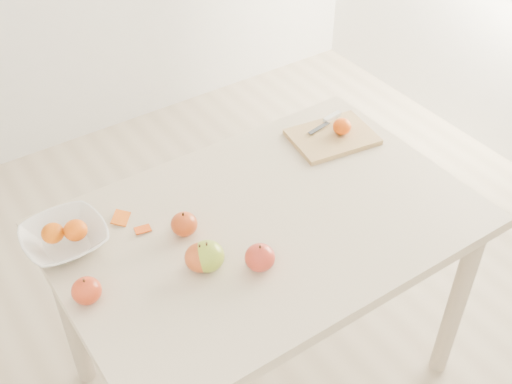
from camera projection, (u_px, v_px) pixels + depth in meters
ground at (264, 370)px, 2.34m from camera, size 3.50×3.50×0.00m
table at (265, 244)px, 1.91m from camera, size 1.20×0.80×0.75m
cutting_board at (332, 137)px, 2.14m from camera, size 0.30×0.24×0.02m
board_tangerine at (342, 126)px, 2.12m from camera, size 0.06×0.06×0.05m
fruit_bowl at (65, 239)px, 1.75m from camera, size 0.23×0.23×0.06m
bowl_tangerine_near at (53, 233)px, 1.73m from camera, size 0.06×0.06×0.05m
bowl_tangerine_far at (75, 230)px, 1.73m from camera, size 0.06×0.06×0.06m
orange_peel_a at (121, 219)px, 1.85m from camera, size 0.07×0.07×0.01m
orange_peel_b at (143, 230)px, 1.81m from camera, size 0.05×0.04×0.01m
paring_knife at (330, 119)px, 2.20m from camera, size 0.17×0.06×0.01m
apple_green at (207, 256)px, 1.68m from camera, size 0.09×0.09×0.08m
apple_red_a at (184, 224)px, 1.78m from camera, size 0.08×0.08×0.07m
apple_red_b at (201, 257)px, 1.68m from camera, size 0.09×0.09×0.08m
apple_red_e at (260, 258)px, 1.68m from camera, size 0.08×0.08×0.07m
apple_red_d at (87, 291)px, 1.60m from camera, size 0.08×0.08×0.07m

